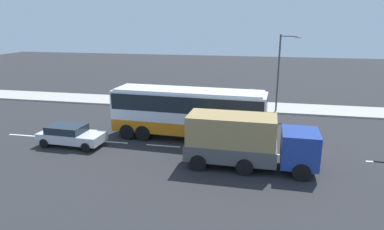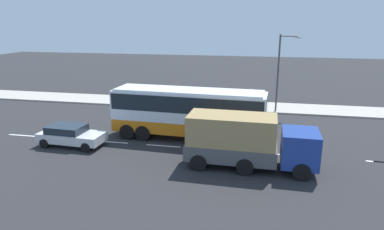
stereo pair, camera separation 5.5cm
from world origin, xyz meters
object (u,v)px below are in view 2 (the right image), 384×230
(cargo_truck, at_px, (247,140))
(pedestrian_near_curb, at_px, (251,96))
(car_silver_hatch, at_px, (71,135))
(coach_bus, at_px, (188,109))
(pedestrian_at_crossing, at_px, (220,97))
(street_lamp, at_px, (280,68))

(cargo_truck, height_order, pedestrian_near_curb, cargo_truck)
(car_silver_hatch, bearing_deg, coach_bus, 24.22)
(coach_bus, distance_m, pedestrian_at_crossing, 9.20)
(coach_bus, xyz_separation_m, pedestrian_near_curb, (4.09, 10.09, -1.08))
(coach_bus, xyz_separation_m, cargo_truck, (4.34, -4.18, -0.60))
(cargo_truck, bearing_deg, pedestrian_at_crossing, 104.93)
(pedestrian_at_crossing, relative_size, street_lamp, 0.26)
(coach_bus, bearing_deg, cargo_truck, -41.04)
(pedestrian_near_curb, height_order, street_lamp, street_lamp)
(cargo_truck, relative_size, pedestrian_near_curb, 4.31)
(coach_bus, bearing_deg, car_silver_hatch, -155.54)
(cargo_truck, distance_m, car_silver_hatch, 12.02)
(cargo_truck, xyz_separation_m, car_silver_hatch, (-11.93, 1.17, -0.88))
(street_lamp, bearing_deg, car_silver_hatch, -140.50)
(coach_bus, xyz_separation_m, pedestrian_at_crossing, (1.11, 9.07, -1.04))
(cargo_truck, xyz_separation_m, pedestrian_near_curb, (-0.26, 14.26, -0.48))
(pedestrian_near_curb, bearing_deg, cargo_truck, 115.98)
(coach_bus, relative_size, pedestrian_at_crossing, 6.13)
(pedestrian_near_curb, distance_m, street_lamp, 4.15)
(coach_bus, relative_size, street_lamp, 1.58)
(pedestrian_near_curb, bearing_deg, pedestrian_at_crossing, 43.83)
(coach_bus, relative_size, car_silver_hatch, 2.45)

